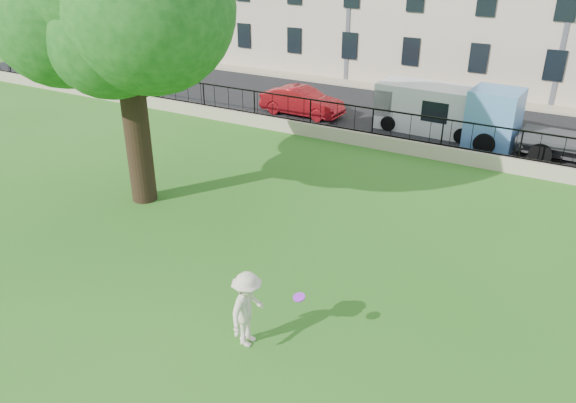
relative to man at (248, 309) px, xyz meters
The scene contains 10 objects.
ground 3.07m from the man, 148.69° to the left, with size 120.00×120.00×0.00m, color #296417.
retaining_wall 13.76m from the man, 100.48° to the left, with size 50.00×0.40×0.60m, color tan.
iron_railing 13.75m from the man, 100.48° to the left, with size 50.00×0.05×1.13m.
street 18.41m from the man, 97.81° to the left, with size 60.00×9.00×0.01m, color black.
sidewalk 23.57m from the man, 96.09° to the left, with size 60.00×1.40×0.12m, color tan.
man is the anchor object (origin of this frame).
frisbee 1.17m from the man, 30.11° to the left, with size 0.27×0.27×0.03m, color #AE2AF2.
red_sedan 17.80m from the man, 114.45° to the left, with size 1.49×4.28×1.41m, color #AC151D.
white_van 16.94m from the man, 93.02° to the left, with size 5.09×1.99×2.14m, color silver.
blue_truck 16.42m from the man, 75.90° to the left, with size 6.03×2.14×2.53m, color #5991D2.
Camera 1 is at (8.26, -9.86, 8.35)m, focal length 35.00 mm.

